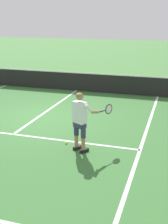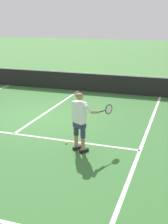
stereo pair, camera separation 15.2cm
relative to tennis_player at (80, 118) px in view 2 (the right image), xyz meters
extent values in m
plane|color=#477F3D|center=(-2.50, 2.47, -0.99)|extent=(80.00, 80.00, 0.00)
cube|color=#387033|center=(-2.50, 1.74, -0.99)|extent=(10.98, 10.83, 0.00)
cube|color=white|center=(-2.50, 0.55, -0.99)|extent=(8.23, 0.10, 0.01)
cube|color=white|center=(-2.50, 3.75, -0.99)|extent=(0.10, 6.40, 0.01)
cube|color=white|center=(1.62, 1.74, -0.99)|extent=(0.10, 10.43, 0.01)
cube|color=black|center=(-2.50, 6.95, -0.53)|extent=(11.84, 0.02, 0.91)
cube|color=white|center=(-2.50, 6.95, -0.05)|extent=(11.84, 0.03, 0.06)
cube|color=black|center=(-0.13, 0.08, -0.94)|extent=(0.23, 0.30, 0.09)
cube|color=black|center=(0.12, -0.05, -0.94)|extent=(0.23, 0.30, 0.09)
cylinder|color=#A37556|center=(-0.14, 0.04, -0.72)|extent=(0.11, 0.11, 0.36)
cylinder|color=#2D3351|center=(-0.14, 0.04, -0.33)|extent=(0.14, 0.14, 0.41)
cylinder|color=#A37556|center=(0.10, -0.09, -0.72)|extent=(0.11, 0.11, 0.36)
cylinder|color=#2D3351|center=(0.10, -0.09, -0.33)|extent=(0.14, 0.14, 0.41)
cube|color=#2D3351|center=(-0.02, -0.02, -0.17)|extent=(0.39, 0.34, 0.20)
cube|color=white|center=(-0.02, -0.02, 0.17)|extent=(0.44, 0.37, 0.60)
cylinder|color=#A37556|center=(-0.23, 0.09, 0.12)|extent=(0.09, 0.09, 0.62)
cylinder|color=white|center=(0.26, -0.07, 0.32)|extent=(0.20, 0.27, 0.29)
cylinder|color=#A37556|center=(0.39, 0.10, 0.18)|extent=(0.21, 0.29, 0.14)
sphere|color=#A37556|center=(-0.02, -0.01, 0.62)|extent=(0.21, 0.21, 0.21)
ellipsoid|color=olive|center=(-0.02, -0.03, 0.67)|extent=(0.27, 0.27, 0.12)
cylinder|color=#232326|center=(0.51, 0.29, 0.15)|extent=(0.12, 0.19, 0.03)
cylinder|color=black|center=(0.57, 0.42, 0.15)|extent=(0.07, 0.10, 0.02)
torus|color=black|center=(0.66, 0.59, 0.15)|extent=(0.16, 0.27, 0.30)
cylinder|color=silver|center=(0.66, 0.59, 0.15)|extent=(0.12, 0.22, 0.25)
sphere|color=#CCE02D|center=(-0.57, 0.32, -0.96)|extent=(0.07, 0.07, 0.07)
camera|label=1|loc=(2.50, -7.68, 2.71)|focal=49.30mm
camera|label=2|loc=(2.65, -7.63, 2.71)|focal=49.30mm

